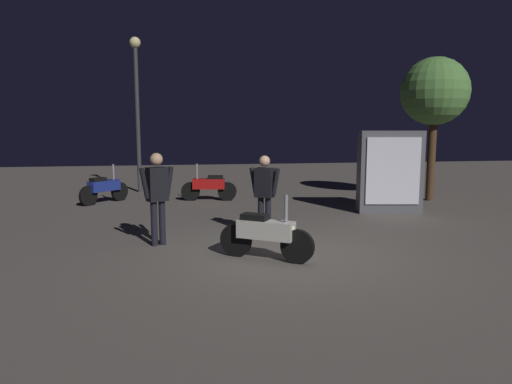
# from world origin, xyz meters

# --- Properties ---
(ground_plane) EXTENTS (40.00, 40.00, 0.00)m
(ground_plane) POSITION_xyz_m (0.00, 0.00, 0.00)
(ground_plane) COLOR #605951
(motorcycle_white_foreground) EXTENTS (1.45, 0.98, 1.11)m
(motorcycle_white_foreground) POSITION_xyz_m (-0.52, -0.17, 0.44)
(motorcycle_white_foreground) COLOR black
(motorcycle_white_foreground) RESTS_ON ground_plane
(motorcycle_blue_parked_left) EXTENTS (1.21, 1.28, 1.11)m
(motorcycle_blue_parked_left) POSITION_xyz_m (-4.07, 6.31, 0.44)
(motorcycle_blue_parked_left) COLOR black
(motorcycle_blue_parked_left) RESTS_ON ground_plane
(motorcycle_red_parked_right) EXTENTS (1.65, 0.45, 1.11)m
(motorcycle_red_parked_right) POSITION_xyz_m (-1.04, 6.28, 0.44)
(motorcycle_red_parked_right) COLOR black
(motorcycle_red_parked_right) RESTS_ON ground_plane
(person_rider_beside) EXTENTS (0.60, 0.44, 1.63)m
(person_rider_beside) POSITION_xyz_m (-0.22, 1.55, 0.97)
(person_rider_beside) COLOR black
(person_rider_beside) RESTS_ON ground_plane
(person_bystander_far) EXTENTS (0.64, 0.37, 1.72)m
(person_bystander_far) POSITION_xyz_m (-2.31, 1.09, 1.03)
(person_bystander_far) COLOR black
(person_bystander_far) RESTS_ON ground_plane
(streetlamp_near) EXTENTS (0.36, 0.36, 5.11)m
(streetlamp_near) POSITION_xyz_m (-3.24, 8.56, 3.23)
(streetlamp_near) COLOR #38383D
(streetlamp_near) RESTS_ON ground_plane
(tree_left_bg) EXTENTS (1.97, 1.97, 4.21)m
(tree_left_bg) POSITION_xyz_m (5.51, 5.27, 3.19)
(tree_left_bg) COLOR #4C331E
(tree_left_bg) RESTS_ON ground_plane
(kiosk_billboard) EXTENTS (1.66, 0.77, 2.10)m
(kiosk_billboard) POSITION_xyz_m (3.41, 3.56, 1.05)
(kiosk_billboard) COLOR #595960
(kiosk_billboard) RESTS_ON ground_plane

